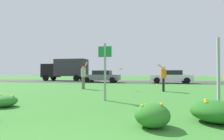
# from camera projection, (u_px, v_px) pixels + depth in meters

# --- Properties ---
(ground_plane) EXTENTS (120.00, 120.00, 0.00)m
(ground_plane) POSITION_uv_depth(u_px,v_px,m) (138.00, 90.00, 12.18)
(ground_plane) COLOR #387A2D
(highway_strip) EXTENTS (120.00, 8.28, 0.01)m
(highway_strip) POSITION_uv_depth(u_px,v_px,m) (145.00, 82.00, 23.19)
(highway_strip) COLOR #38383A
(highway_strip) RESTS_ON ground
(highway_center_stripe) EXTENTS (120.00, 0.16, 0.00)m
(highway_center_stripe) POSITION_uv_depth(u_px,v_px,m) (145.00, 82.00, 23.19)
(highway_center_stripe) COLOR yellow
(highway_center_stripe) RESTS_ON ground
(daylily_clump_mid_left) EXTENTS (0.73, 0.77, 0.52)m
(daylily_clump_mid_left) POSITION_uv_depth(u_px,v_px,m) (152.00, 115.00, 3.80)
(daylily_clump_mid_left) COLOR #2D7526
(daylily_clump_mid_left) RESTS_ON ground
(daylily_clump_front_center) EXTENTS (0.77, 0.78, 0.42)m
(daylily_clump_front_center) POSITION_uv_depth(u_px,v_px,m) (5.00, 101.00, 6.10)
(daylily_clump_front_center) COLOR #337F2D
(daylily_clump_front_center) RESTS_ON ground
(daylily_clump_mid_center) EXTENTS (1.16, 1.10, 0.51)m
(daylily_clump_mid_center) POSITION_uv_depth(u_px,v_px,m) (217.00, 112.00, 4.17)
(daylily_clump_mid_center) COLOR #23661E
(daylily_clump_mid_center) RESTS_ON ground
(sign_post_near_path) EXTENTS (0.56, 0.10, 2.35)m
(sign_post_near_path) POSITION_uv_depth(u_px,v_px,m) (105.00, 66.00, 7.56)
(sign_post_near_path) COLOR #93969B
(sign_post_near_path) RESTS_ON ground
(sign_post_by_roadside) EXTENTS (0.07, 0.10, 2.20)m
(sign_post_by_roadside) POSITION_uv_depth(u_px,v_px,m) (218.00, 74.00, 5.55)
(sign_post_by_roadside) COLOR #93969B
(sign_post_by_roadside) RESTS_ON ground
(person_thrower_red_cap_gray_shirt) EXTENTS (0.45, 0.50, 1.94)m
(person_thrower_red_cap_gray_shirt) POSITION_uv_depth(u_px,v_px,m) (83.00, 74.00, 13.04)
(person_thrower_red_cap_gray_shirt) COLOR #B2B2B7
(person_thrower_red_cap_gray_shirt) RESTS_ON ground
(person_catcher_orange_shirt) EXTENTS (0.52, 0.51, 1.69)m
(person_catcher_orange_shirt) POSITION_uv_depth(u_px,v_px,m) (163.00, 76.00, 11.29)
(person_catcher_orange_shirt) COLOR orange
(person_catcher_orange_shirt) RESTS_ON ground
(frisbee_orange) EXTENTS (0.26, 0.25, 0.11)m
(frisbee_orange) POSITION_uv_depth(u_px,v_px,m) (121.00, 69.00, 12.39)
(frisbee_orange) COLOR orange
(car_white_center_left) EXTENTS (4.50, 2.00, 1.45)m
(car_white_center_left) POSITION_uv_depth(u_px,v_px,m) (171.00, 77.00, 20.75)
(car_white_center_left) COLOR silver
(car_white_center_left) RESTS_ON ground
(car_gray_center_right) EXTENTS (4.50, 2.00, 1.45)m
(car_gray_center_right) POSITION_uv_depth(u_px,v_px,m) (102.00, 76.00, 22.48)
(car_gray_center_right) COLOR slate
(car_gray_center_right) RESTS_ON ground
(box_truck_black) EXTENTS (6.70, 2.46, 3.20)m
(box_truck_black) POSITION_uv_depth(u_px,v_px,m) (66.00, 69.00, 27.55)
(box_truck_black) COLOR black
(box_truck_black) RESTS_ON ground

